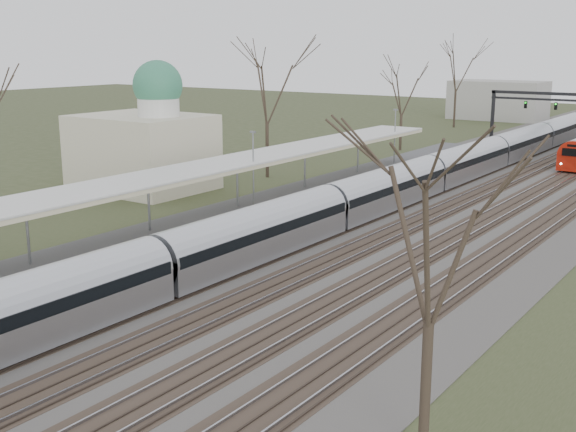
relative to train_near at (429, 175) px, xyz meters
name	(u,v)px	position (x,y,z in m)	size (l,w,h in m)	color
track_bed	(486,186)	(2.76, 5.31, -1.42)	(24.00, 160.00, 0.22)	#474442
platform	(269,204)	(-6.55, -12.19, -0.98)	(3.50, 69.00, 1.00)	#9E9B93
canopy	(227,164)	(-6.55, -16.70, 2.45)	(4.10, 50.00, 3.11)	slate
dome_building	(145,144)	(-19.21, -11.69, 2.24)	(10.00, 8.00, 10.30)	beige
tree_west_far	(267,86)	(-14.50, -1.69, 6.54)	(5.50, 5.50, 11.33)	#2D231C
tree_east_near	(433,232)	(15.50, -34.69, 5.08)	(4.50, 4.50, 9.27)	#2D231C
train_near	(429,175)	(0.00, 0.00, 0.00)	(2.62, 90.21, 3.05)	#A6A9B0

